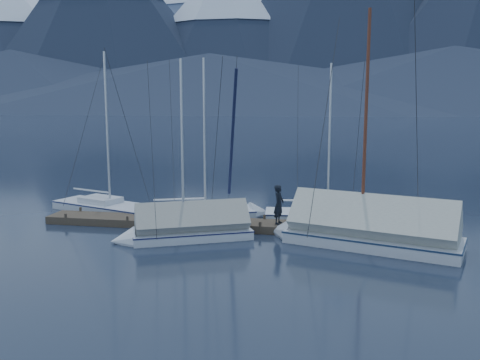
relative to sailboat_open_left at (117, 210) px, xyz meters
name	(u,v)px	position (x,y,z in m)	size (l,w,h in m)	color
ground	(231,241)	(6.73, -4.08, -0.15)	(1000.00, 1000.00, 0.00)	black
mountain_range	(337,28)	(10.86, 366.37, 58.50)	(877.00, 584.00, 150.50)	#475675
dock	(240,227)	(6.73, -2.08, -0.05)	(18.00, 1.50, 0.54)	#382D23
mooring_posts	(229,221)	(6.23, -2.08, 0.20)	(15.12, 1.52, 0.35)	#382D23
sailboat_open_left	(117,210)	(0.00, 0.00, 0.00)	(6.91, 4.01, 8.82)	silver
sailboat_open_mid	(214,214)	(5.07, -0.01, -0.01)	(6.56, 3.88, 8.38)	silver
sailboat_open_right	(336,217)	(10.95, 0.47, -0.01)	(6.24, 2.62, 8.07)	silver
sailboat_covered_near	(357,232)	(11.74, -3.63, 0.34)	(8.04, 4.50, 10.01)	silver
sailboat_covered_far	(181,230)	(4.67, -4.22, 0.24)	(5.88, 3.92, 7.98)	silver
person	(279,204)	(8.46, -2.17, 1.04)	(0.62, 0.41, 1.70)	black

